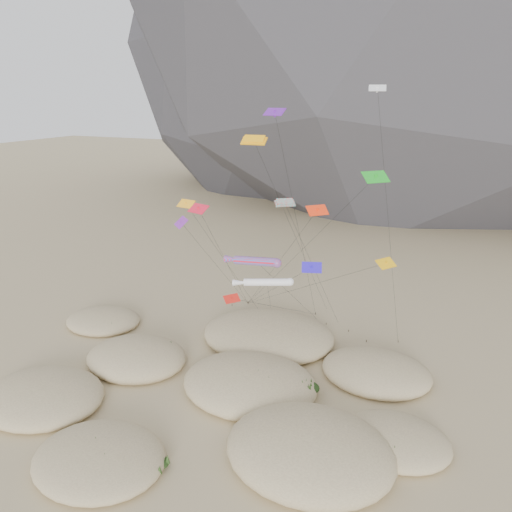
{
  "coord_description": "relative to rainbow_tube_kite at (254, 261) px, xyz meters",
  "views": [
    {
      "loc": [
        20.36,
        -35.97,
        29.53
      ],
      "look_at": [
        -0.7,
        12.0,
        12.34
      ],
      "focal_mm": 35.0,
      "sensor_mm": 36.0,
      "label": 1
    }
  ],
  "objects": [
    {
      "name": "kite_stakes",
      "position": [
        2.87,
        12.04,
        -11.95
      ],
      "size": [
        23.98,
        5.36,
        0.3
      ],
      "color": "#3F2D1E",
      "rests_on": "ground"
    },
    {
      "name": "rainbow_tube_kite",
      "position": [
        0.0,
        0.0,
        0.0
      ],
      "size": [
        7.21,
        14.26,
        12.88
      ],
      "color": "red",
      "rests_on": "ground"
    },
    {
      "name": "multi_parafoil",
      "position": [
        3.34,
        0.72,
        6.38
      ],
      "size": [
        4.23,
        14.1,
        19.17
      ],
      "color": "#FE1F1A",
      "rests_on": "ground"
    },
    {
      "name": "dunes",
      "position": [
        0.2,
        -6.32,
        -11.37
      ],
      "size": [
        49.62,
        38.04,
        4.11
      ],
      "color": "#CCB789",
      "rests_on": "ground"
    },
    {
      "name": "ground",
      "position": [
        0.51,
        -10.96,
        -12.1
      ],
      "size": [
        500.0,
        500.0,
        0.0
      ],
      "primitive_type": "plane",
      "color": "#CCB789",
      "rests_on": "ground"
    },
    {
      "name": "delta_kites",
      "position": [
        2.31,
        0.63,
        5.69
      ],
      "size": [
        26.97,
        22.2,
        30.27
      ],
      "color": "purple",
      "rests_on": "ground"
    },
    {
      "name": "white_tube_kite",
      "position": [
        1.47,
        -0.54,
        -2.06
      ],
      "size": [
        7.59,
        14.65,
        10.71
      ],
      "color": "white",
      "rests_on": "ground"
    },
    {
      "name": "orange_parafoil",
      "position": [
        -1.53,
        3.79,
        12.28
      ],
      "size": [
        6.79,
        14.32,
        25.16
      ],
      "color": "#F9A30D",
      "rests_on": "ground"
    },
    {
      "name": "dune_grass",
      "position": [
        -0.29,
        -6.92,
        -11.25
      ],
      "size": [
        40.31,
        27.5,
        1.53
      ],
      "color": "black",
      "rests_on": "ground"
    }
  ]
}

